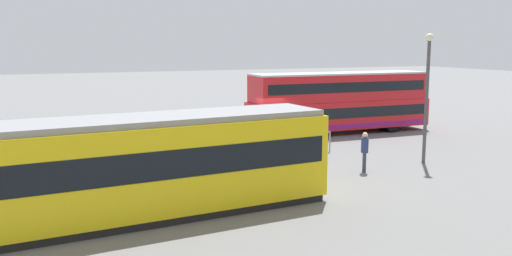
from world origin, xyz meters
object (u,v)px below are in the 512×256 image
at_px(info_sign, 167,128).
at_px(tram_yellow, 137,166).
at_px(pedestrian_near_railing, 219,154).
at_px(pedestrian_crossing, 365,149).
at_px(street_lamp, 427,87).
at_px(double_decker_bus, 340,102).

bearing_deg(info_sign, tram_yellow, 68.72).
distance_m(tram_yellow, pedestrian_near_railing, 5.67).
bearing_deg(pedestrian_crossing, tram_yellow, 12.69).
distance_m(pedestrian_near_railing, street_lamp, 10.16).
relative_size(double_decker_bus, tram_yellow, 0.91).
distance_m(double_decker_bus, tram_yellow, 18.92).
height_order(info_sign, street_lamp, street_lamp).
distance_m(pedestrian_crossing, street_lamp, 4.42).
bearing_deg(street_lamp, double_decker_bus, -96.29).
relative_size(tram_yellow, pedestrian_crossing, 7.43).
relative_size(double_decker_bus, street_lamp, 1.97).
height_order(double_decker_bus, pedestrian_crossing, double_decker_bus).
relative_size(tram_yellow, info_sign, 5.33).
xyz_separation_m(double_decker_bus, pedestrian_near_railing, (10.77, 7.83, -0.90)).
bearing_deg(pedestrian_near_railing, tram_yellow, 42.78).
bearing_deg(tram_yellow, info_sign, -111.28).
bearing_deg(pedestrian_near_railing, double_decker_bus, -143.98).
height_order(tram_yellow, pedestrian_near_railing, tram_yellow).
relative_size(tram_yellow, pedestrian_near_railing, 7.30).
distance_m(pedestrian_crossing, info_sign, 8.98).
xyz_separation_m(tram_yellow, info_sign, (-2.79, -7.16, -0.01)).
height_order(tram_yellow, street_lamp, street_lamp).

